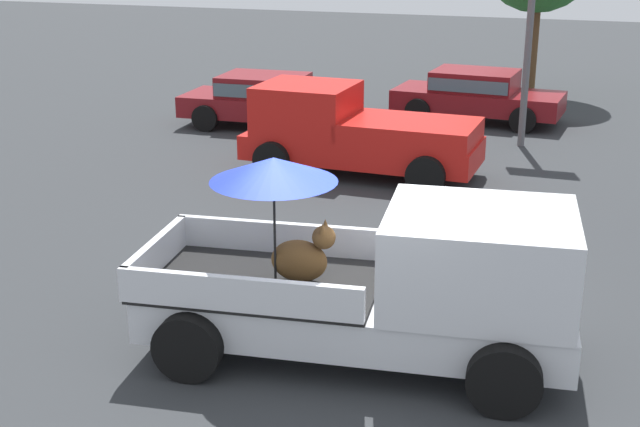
# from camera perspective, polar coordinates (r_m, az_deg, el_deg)

# --- Properties ---
(ground_plane) EXTENTS (80.00, 80.00, 0.00)m
(ground_plane) POSITION_cam_1_polar(r_m,az_deg,el_deg) (10.48, 2.38, -9.33)
(ground_plane) COLOR #2D3033
(pickup_truck_main) EXTENTS (5.23, 2.72, 2.42)m
(pickup_truck_main) POSITION_cam_1_polar(r_m,az_deg,el_deg) (9.99, 4.84, -4.50)
(pickup_truck_main) COLOR black
(pickup_truck_main) RESTS_ON ground
(pickup_truck_red) EXTENTS (4.85, 2.28, 1.80)m
(pickup_truck_red) POSITION_cam_1_polar(r_m,az_deg,el_deg) (17.65, 2.14, 5.47)
(pickup_truck_red) COLOR black
(pickup_truck_red) RESTS_ON ground
(parked_sedan_near) EXTENTS (4.37, 2.13, 1.33)m
(parked_sedan_near) POSITION_cam_1_polar(r_m,az_deg,el_deg) (21.86, -3.61, 7.69)
(parked_sedan_near) COLOR black
(parked_sedan_near) RESTS_ON ground
(parked_sedan_far) EXTENTS (4.42, 2.22, 1.33)m
(parked_sedan_far) POSITION_cam_1_polar(r_m,az_deg,el_deg) (22.85, 10.40, 7.91)
(parked_sedan_far) COLOR black
(parked_sedan_far) RESTS_ON ground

